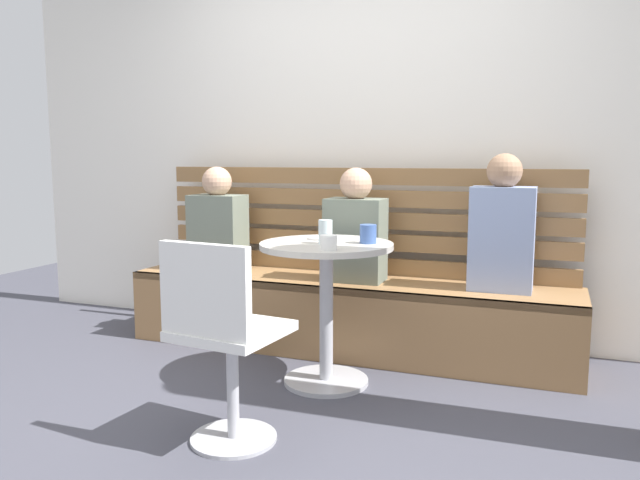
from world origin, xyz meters
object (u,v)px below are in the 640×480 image
Objects in this scene: cup_glass_tall at (325,232)px; cup_mug_blue at (368,234)px; person_child_middle at (218,225)px; person_child_left at (356,231)px; cup_ceramic_white at (329,243)px; cafe_table at (326,286)px; person_adult at (502,229)px; booth_bench at (345,315)px; plate_small at (324,238)px; white_chair at (222,336)px.

cup_glass_tall is 1.26× the size of cup_mug_blue.
person_child_left is at bearing -0.77° from person_child_middle.
cup_ceramic_white is at bearing -111.05° from cup_mug_blue.
cup_mug_blue is (0.22, -0.49, 0.05)m from person_child_left.
person_adult is at bearing 35.98° from cafe_table.
cup_mug_blue is 0.30m from cup_ceramic_white.
plate_small is at bearing -87.37° from booth_bench.
cafe_table is at bearing -144.02° from person_adult.
cup_mug_blue is 1.19× the size of cup_ceramic_white.
person_adult is 0.81m from cup_mug_blue.
person_child_left is (-0.83, -0.04, -0.04)m from person_adult.
person_child_left is 3.94× the size of plate_small.
cafe_table is 9.25× the size of cup_ceramic_white.
white_chair is 8.95× the size of cup_mug_blue.
booth_bench is 0.63m from cafe_table.
cup_ceramic_white is (0.24, 0.59, 0.31)m from white_chair.
person_adult is 1.12× the size of person_child_middle.
cup_glass_tall is at bearing -31.63° from person_child_middle.
person_child_left is 8.37× the size of cup_ceramic_white.
cafe_table is at bearing -81.63° from booth_bench.
cup_mug_blue is (0.20, 0.09, -0.01)m from cup_glass_tall.
cup_mug_blue is at bearing -15.77° from plate_small.
person_child_left is at bearing 98.28° from cup_ceramic_white.
person_child_middle is at bearing 179.79° from booth_bench.
cup_ceramic_white is (-0.72, -0.82, -0.00)m from person_adult.
person_child_left is at bearing 83.91° from plate_small.
person_adult reaches higher than cup_glass_tall.
plate_small is (-0.87, -0.46, -0.03)m from person_adult.
cup_mug_blue is at bearing -60.30° from booth_bench.
person_child_left is at bearing 92.46° from cup_glass_tall.
cup_glass_tall is 0.71× the size of plate_small.
cup_glass_tall is (0.15, 0.78, 0.34)m from white_chair.
person_adult is (0.81, 0.59, 0.26)m from cafe_table.
cup_mug_blue is (0.28, -0.50, 0.57)m from booth_bench.
cafe_table is 4.35× the size of plate_small.
booth_bench is 1.05m from person_adult.
white_chair is 1.39m from person_child_left.
white_chair is at bearing -124.18° from person_adult.
cup_mug_blue reaches higher than cup_ceramic_white.
white_chair is at bearing -59.37° from person_child_middle.
plate_small is (0.02, -0.42, 0.52)m from booth_bench.
person_child_middle reaches higher than white_chair.
cup_ceramic_white is at bearing -36.84° from person_child_middle.
booth_bench is 4.03× the size of person_child_middle.
person_child_left reaches higher than booth_bench.
cafe_table is 6.17× the size of cup_glass_tall.
cup_glass_tall is at bearing -67.09° from plate_small.
person_child_middle reaches higher than cup_mug_blue.
person_adult reaches higher than person_child_left.
person_child_left and person_child_middle have the same top height.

